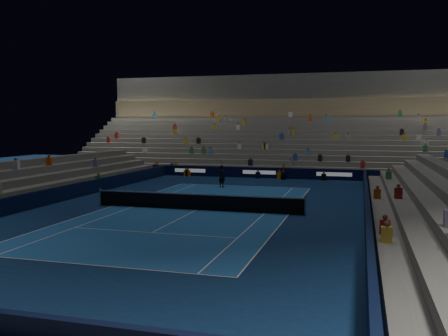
% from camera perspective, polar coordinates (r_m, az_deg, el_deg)
% --- Properties ---
extents(ground, '(90.00, 90.00, 0.00)m').
position_cam_1_polar(ground, '(29.03, -3.23, -4.93)').
color(ground, '#0C244A').
rests_on(ground, ground).
extents(court_surface, '(10.97, 23.77, 0.01)m').
position_cam_1_polar(court_surface, '(29.03, -3.23, -4.92)').
color(court_surface, '#1C559D').
rests_on(court_surface, ground).
extents(sponsor_barrier_far, '(44.00, 0.25, 1.00)m').
position_cam_1_polar(sponsor_barrier_far, '(46.69, 4.17, -0.55)').
color(sponsor_barrier_far, black).
rests_on(sponsor_barrier_far, ground).
extents(sponsor_barrier_east, '(0.25, 37.00, 1.00)m').
position_cam_1_polar(sponsor_barrier_east, '(27.41, 16.39, -4.66)').
color(sponsor_barrier_east, black).
rests_on(sponsor_barrier_east, ground).
extents(sponsor_barrier_west, '(0.25, 37.00, 1.00)m').
position_cam_1_polar(sponsor_barrier_west, '(33.36, -19.22, -3.04)').
color(sponsor_barrier_west, black).
rests_on(sponsor_barrier_west, ground).
extents(grandstand_main, '(44.00, 15.20, 11.20)m').
position_cam_1_polar(grandstand_main, '(55.74, 6.14, 3.30)').
color(grandstand_main, slate).
rests_on(grandstand_main, ground).
extents(grandstand_east, '(5.00, 37.00, 2.50)m').
position_cam_1_polar(grandstand_east, '(27.61, 23.64, -3.93)').
color(grandstand_east, slate).
rests_on(grandstand_east, ground).
extents(grandstand_west, '(5.00, 37.00, 2.50)m').
position_cam_1_polar(grandstand_west, '(35.40, -23.85, -2.06)').
color(grandstand_west, '#62625D').
rests_on(grandstand_west, ground).
extents(tennis_net, '(12.90, 0.10, 1.10)m').
position_cam_1_polar(tennis_net, '(28.94, -3.24, -3.95)').
color(tennis_net, '#B2B2B7').
rests_on(tennis_net, ground).
extents(tennis_player, '(0.77, 0.66, 1.80)m').
position_cam_1_polar(tennis_player, '(39.48, -0.27, -0.96)').
color(tennis_player, black).
rests_on(tennis_player, ground).
extents(broadcast_camera, '(0.45, 0.88, 0.56)m').
position_cam_1_polar(broadcast_camera, '(45.53, 6.95, -0.98)').
color(broadcast_camera, black).
rests_on(broadcast_camera, ground).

